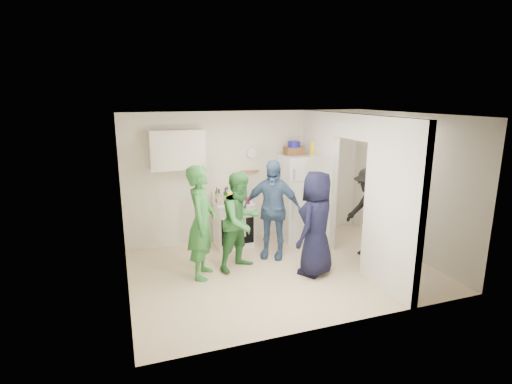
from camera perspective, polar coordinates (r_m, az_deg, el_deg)
floor at (r=6.67m, az=3.76°, el=-11.06°), size 4.80×4.80×0.00m
wall_back at (r=7.80m, az=-0.97°, el=2.32°), size 4.80×0.00×4.80m
wall_front at (r=4.80m, az=11.97°, el=-5.33°), size 4.80×0.00×4.80m
wall_left at (r=5.77m, az=-18.57°, el=-2.52°), size 0.00×3.40×3.40m
wall_right at (r=7.51m, az=21.04°, el=0.94°), size 0.00×3.40×3.40m
ceiling at (r=6.06m, az=4.14°, el=10.93°), size 4.80×4.80×0.00m
partition_pier_back at (r=7.73m, az=8.93°, el=2.05°), size 0.12×1.20×2.50m
partition_pier_front at (r=5.94m, az=18.94°, el=-2.10°), size 0.12×1.20×2.50m
partition_header at (r=6.64m, az=13.78°, el=9.09°), size 0.12×1.00×0.40m
stove at (r=7.59m, az=-3.25°, el=-4.53°), size 0.70×0.59×0.84m
upper_cabinet at (r=7.21m, az=-11.21°, el=5.96°), size 0.95×0.34×0.70m
fridge at (r=7.90m, az=6.08°, el=-0.70°), size 0.69×0.67×1.67m
wicker_basket at (r=7.72m, az=5.41°, el=5.88°), size 0.35×0.25×0.15m
blue_bowl at (r=7.71m, az=5.44°, el=6.84°), size 0.24×0.24×0.11m
yellow_cup_stack_top at (r=7.72m, az=8.06°, el=6.18°), size 0.09×0.09×0.25m
wall_clock at (r=7.72m, az=-0.59°, el=5.59°), size 0.22×0.02×0.22m
spice_shelf at (r=7.73m, az=-0.86°, el=2.98°), size 0.35×0.08×0.03m
nook_window at (r=7.57m, az=20.21°, el=4.21°), size 0.03×0.70×0.80m
nook_window_frame at (r=7.56m, az=20.13°, el=4.20°), size 0.04×0.76×0.86m
nook_valance at (r=7.50m, az=20.20°, el=6.83°), size 0.04×0.82×0.18m
yellow_cup_stack_stove at (r=7.20m, az=-3.74°, el=-1.03°), size 0.09×0.09×0.25m
red_cup at (r=7.33m, az=-1.22°, el=-1.26°), size 0.09×0.09×0.12m
person_green_left at (r=6.20m, az=-7.79°, el=-4.30°), size 0.65×0.76×1.78m
person_green_center at (r=6.46m, az=-2.13°, el=-4.19°), size 0.98×0.90×1.62m
person_denim at (r=6.90m, az=2.31°, el=-2.47°), size 1.08×0.91×1.74m
person_navy at (r=6.32m, az=8.61°, el=-4.49°), size 0.97×0.91×1.67m
person_nook at (r=7.20m, az=15.87°, el=-2.89°), size 0.72×1.10×1.59m
bottle_a at (r=7.46m, az=-5.60°, el=-0.41°), size 0.06×0.06×0.28m
bottle_b at (r=7.31m, az=-4.38°, el=-0.55°), size 0.07×0.07×0.31m
bottle_c at (r=7.54m, az=-4.12°, el=-0.24°), size 0.08×0.08×0.28m
bottle_d at (r=7.38m, az=-2.95°, el=-0.56°), size 0.07×0.07×0.27m
bottle_e at (r=7.64m, az=-2.87°, el=-0.07°), size 0.07×0.07×0.27m
bottle_f at (r=7.52m, az=-1.95°, el=-0.11°), size 0.07×0.07×0.32m
bottle_g at (r=7.64m, az=-1.78°, el=-0.15°), size 0.06×0.06×0.25m
bottle_h at (r=7.26m, az=-5.29°, el=-0.72°), size 0.08×0.08×0.30m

